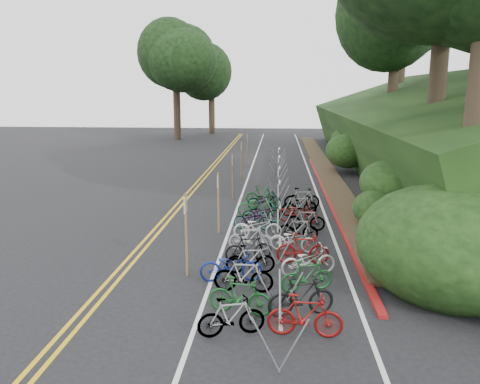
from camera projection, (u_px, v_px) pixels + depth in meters
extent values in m
plane|color=black|center=(178.00, 281.00, 14.25)|extent=(120.00, 120.00, 0.00)
cube|color=gold|center=(178.00, 203.00, 24.16)|extent=(0.12, 80.00, 0.01)
cube|color=gold|center=(184.00, 203.00, 24.13)|extent=(0.12, 80.00, 0.01)
cube|color=silver|center=(239.00, 204.00, 23.91)|extent=(0.12, 80.00, 0.01)
cube|color=silver|center=(321.00, 206.00, 23.58)|extent=(0.12, 80.00, 0.01)
cube|color=silver|center=(281.00, 315.00, 12.05)|extent=(0.10, 1.60, 0.01)
cube|color=silver|center=(280.00, 242.00, 17.90)|extent=(0.10, 1.60, 0.01)
cube|color=silver|center=(280.00, 205.00, 23.74)|extent=(0.10, 1.60, 0.01)
cube|color=silver|center=(280.00, 182.00, 29.59)|extent=(0.10, 1.60, 0.01)
cube|color=silver|center=(279.00, 167.00, 35.43)|extent=(0.10, 1.60, 0.01)
cube|color=silver|center=(279.00, 156.00, 41.28)|extent=(0.10, 1.60, 0.01)
cube|color=silver|center=(279.00, 148.00, 47.12)|extent=(0.10, 1.60, 0.01)
cube|color=maroon|center=(327.00, 196.00, 25.47)|extent=(0.25, 28.00, 0.10)
cube|color=black|center=(423.00, 131.00, 34.01)|extent=(12.32, 44.00, 9.11)
cube|color=#382819|center=(323.00, 167.00, 35.15)|extent=(1.40, 44.00, 0.16)
ellipsoid|color=#284C19|center=(398.00, 226.00, 16.38)|extent=(2.00, 2.80, 1.60)
ellipsoid|color=#284C19|center=(389.00, 184.00, 21.08)|extent=(2.60, 3.64, 2.08)
ellipsoid|color=#284C19|center=(387.00, 157.00, 26.73)|extent=(2.20, 3.08, 1.76)
ellipsoid|color=#284C19|center=(347.00, 151.00, 32.78)|extent=(3.00, 4.20, 2.40)
ellipsoid|color=#284C19|center=(345.00, 140.00, 38.54)|extent=(2.40, 3.36, 1.92)
ellipsoid|color=#284C19|center=(354.00, 128.00, 42.18)|extent=(2.80, 3.92, 2.24)
ellipsoid|color=#284C19|center=(375.00, 209.00, 19.35)|extent=(1.80, 2.52, 1.44)
ellipsoid|color=#284C19|center=(386.00, 139.00, 30.44)|extent=(3.20, 4.48, 2.56)
ellipsoid|color=black|center=(447.00, 245.00, 13.84)|extent=(5.28, 6.16, 3.52)
cylinder|color=#2D2319|center=(476.00, 133.00, 15.51)|extent=(0.83, 0.83, 6.18)
cylinder|color=#2D2319|center=(437.00, 83.00, 23.78)|extent=(0.88, 0.88, 7.13)
cylinder|color=#2D2319|center=(438.00, 67.00, 31.13)|extent=(0.93, 0.93, 8.08)
cylinder|color=#2D2319|center=(393.00, 85.00, 39.23)|extent=(0.85, 0.85, 6.66)
ellipsoid|color=black|center=(398.00, 10.00, 37.97)|extent=(8.87, 8.87, 8.43)
cylinder|color=#2D2319|center=(400.00, 74.00, 46.58)|extent=(0.91, 0.91, 7.61)
ellipsoid|color=black|center=(405.00, 0.00, 45.10)|extent=(10.56, 10.56, 10.04)
cylinder|color=#2D2319|center=(177.00, 113.00, 55.22)|extent=(0.83, 0.83, 6.18)
ellipsoid|color=black|center=(176.00, 64.00, 54.03)|extent=(8.45, 8.45, 8.03)
cylinder|color=#2D2319|center=(212.00, 112.00, 62.82)|extent=(0.80, 0.80, 5.70)
ellipsoid|color=black|center=(211.00, 73.00, 61.75)|extent=(7.40, 7.40, 7.03)
cylinder|color=gray|center=(280.00, 292.00, 10.54)|extent=(0.05, 2.67, 0.05)
cylinder|color=gray|center=(266.00, 345.00, 9.49)|extent=(0.62, 0.04, 1.22)
cylinder|color=gray|center=(293.00, 346.00, 9.45)|extent=(0.62, 0.04, 1.22)
cylinder|color=gray|center=(268.00, 294.00, 11.89)|extent=(0.62, 0.04, 1.22)
cylinder|color=gray|center=(291.00, 294.00, 11.85)|extent=(0.62, 0.04, 1.22)
cylinder|color=gray|center=(278.00, 220.00, 16.69)|extent=(0.05, 3.00, 0.05)
cylinder|color=gray|center=(269.00, 248.00, 15.47)|extent=(0.58, 0.04, 1.13)
cylinder|color=gray|center=(286.00, 249.00, 15.42)|extent=(0.58, 0.04, 1.13)
cylinder|color=gray|center=(271.00, 225.00, 18.20)|extent=(0.58, 0.04, 1.13)
cylinder|color=gray|center=(285.00, 225.00, 18.15)|extent=(0.58, 0.04, 1.13)
cylinder|color=gray|center=(278.00, 191.00, 21.56)|extent=(0.05, 3.00, 0.05)
cylinder|color=gray|center=(271.00, 211.00, 20.34)|extent=(0.58, 0.04, 1.13)
cylinder|color=gray|center=(284.00, 211.00, 20.29)|extent=(0.58, 0.04, 1.13)
cylinder|color=gray|center=(272.00, 196.00, 23.07)|extent=(0.58, 0.04, 1.13)
cylinder|color=gray|center=(284.00, 197.00, 23.02)|extent=(0.58, 0.04, 1.13)
cylinder|color=gray|center=(278.00, 173.00, 26.43)|extent=(0.05, 3.00, 0.05)
cylinder|color=gray|center=(273.00, 187.00, 25.21)|extent=(0.58, 0.04, 1.13)
cylinder|color=gray|center=(283.00, 188.00, 25.17)|extent=(0.58, 0.04, 1.13)
cylinder|color=gray|center=(273.00, 178.00, 27.94)|extent=(0.58, 0.04, 1.13)
cylinder|color=gray|center=(283.00, 178.00, 27.89)|extent=(0.58, 0.04, 1.13)
cylinder|color=gray|center=(278.00, 160.00, 31.30)|extent=(0.05, 3.00, 0.05)
cylinder|color=gray|center=(274.00, 172.00, 30.08)|extent=(0.58, 0.04, 1.13)
cylinder|color=gray|center=(283.00, 172.00, 30.04)|extent=(0.58, 0.04, 1.13)
cylinder|color=gray|center=(274.00, 165.00, 32.81)|extent=(0.58, 0.04, 1.13)
cylinder|color=gray|center=(282.00, 165.00, 32.76)|extent=(0.58, 0.04, 1.13)
cylinder|color=gray|center=(278.00, 151.00, 36.17)|extent=(0.05, 3.00, 0.05)
cylinder|color=gray|center=(275.00, 161.00, 34.95)|extent=(0.58, 0.04, 1.13)
cylinder|color=gray|center=(282.00, 161.00, 34.91)|extent=(0.58, 0.04, 1.13)
cylinder|color=gray|center=(275.00, 155.00, 37.68)|extent=(0.58, 0.04, 1.13)
cylinder|color=gray|center=(282.00, 156.00, 37.63)|extent=(0.58, 0.04, 1.13)
cylinder|color=brown|center=(186.00, 235.00, 14.38)|extent=(0.08, 0.08, 2.64)
cube|color=silver|center=(185.00, 205.00, 14.18)|extent=(0.02, 0.40, 0.50)
cylinder|color=brown|center=(218.00, 203.00, 18.81)|extent=(0.08, 0.08, 2.50)
cube|color=silver|center=(218.00, 181.00, 18.61)|extent=(0.02, 0.40, 0.50)
cylinder|color=brown|center=(233.00, 177.00, 24.65)|extent=(0.08, 0.08, 2.50)
cube|color=silver|center=(233.00, 160.00, 24.46)|extent=(0.02, 0.40, 0.50)
cylinder|color=brown|center=(242.00, 160.00, 30.49)|extent=(0.08, 0.08, 2.50)
cube|color=silver|center=(242.00, 146.00, 30.30)|extent=(0.02, 0.40, 0.50)
cylinder|color=brown|center=(248.00, 149.00, 36.34)|extent=(0.08, 0.08, 2.50)
cube|color=silver|center=(248.00, 137.00, 36.15)|extent=(0.02, 0.40, 0.50)
imported|color=navy|center=(231.00, 266.00, 14.12)|extent=(0.92, 1.99, 1.01)
imported|color=slate|center=(231.00, 317.00, 10.96)|extent=(0.91, 1.69, 0.98)
imported|color=maroon|center=(305.00, 316.00, 10.91)|extent=(0.59, 1.80, 1.07)
imported|color=#144C1E|center=(240.00, 296.00, 12.03)|extent=(0.82, 1.76, 1.02)
imported|color=black|center=(301.00, 296.00, 11.94)|extent=(0.99, 1.84, 1.07)
imported|color=slate|center=(243.00, 275.00, 13.35)|extent=(0.53, 1.73, 1.03)
imported|color=#144C1E|center=(307.00, 276.00, 13.43)|extent=(0.95, 1.64, 0.95)
imported|color=slate|center=(250.00, 259.00, 14.77)|extent=(0.64, 1.60, 0.94)
imported|color=beige|center=(308.00, 260.00, 14.65)|extent=(1.19, 1.91, 0.95)
imported|color=black|center=(249.00, 248.00, 15.77)|extent=(0.91, 1.69, 0.98)
imported|color=maroon|center=(303.00, 249.00, 15.56)|extent=(0.55, 1.78, 1.06)
imported|color=#9E9EA3|center=(250.00, 238.00, 16.90)|extent=(0.47, 1.57, 0.94)
imported|color=beige|center=(293.00, 240.00, 16.79)|extent=(0.89, 1.77, 0.89)
imported|color=beige|center=(258.00, 227.00, 18.19)|extent=(0.76, 1.92, 0.99)
imported|color=slate|center=(298.00, 228.00, 18.09)|extent=(0.56, 1.57, 0.93)
imported|color=slate|center=(253.00, 219.00, 19.52)|extent=(0.72, 1.66, 0.85)
imported|color=slate|center=(305.00, 219.00, 19.29)|extent=(0.55, 1.63, 0.97)
imported|color=slate|center=(261.00, 213.00, 20.48)|extent=(0.84, 1.74, 0.88)
imported|color=maroon|center=(298.00, 212.00, 20.54)|extent=(0.96, 1.82, 0.91)
imported|color=#144C1E|center=(257.00, 205.00, 21.72)|extent=(1.18, 1.98, 0.98)
imported|color=slate|center=(299.00, 205.00, 21.55)|extent=(0.90, 1.76, 1.02)
imported|color=slate|center=(264.00, 200.00, 22.87)|extent=(1.17, 1.81, 0.90)
imported|color=slate|center=(302.00, 198.00, 22.85)|extent=(0.68, 1.79, 1.05)
imported|color=#144C1E|center=(262.00, 195.00, 23.75)|extent=(0.69, 1.69, 0.98)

